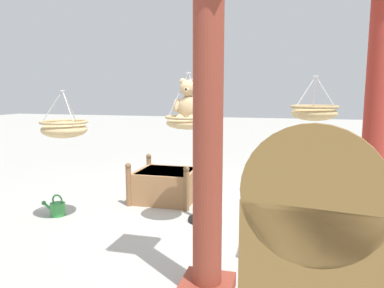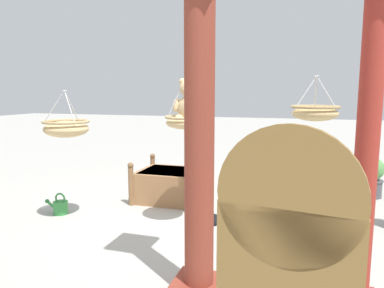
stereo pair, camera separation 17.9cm
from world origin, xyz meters
name	(u,v)px [view 1 (the left image)]	position (x,y,z in m)	size (l,w,h in m)	color
ground_plane	(194,221)	(0.00, 0.00, 0.00)	(40.00, 40.00, 0.00)	#ADAAA3
display_pole_central	(205,169)	(-0.14, -0.04, 0.70)	(0.44, 0.44, 2.29)	black
hanging_basket_with_teddy	(189,122)	(0.01, 0.21, 1.33)	(0.57, 0.57, 0.68)	tan
teddy_bear	(188,103)	(0.01, 0.24, 1.55)	(0.36, 0.32, 0.52)	tan
hanging_basket_left_high	(314,112)	(-1.44, -0.09, 1.45)	(0.55, 0.55, 0.53)	tan
hanging_basket_right_low	(64,128)	(1.55, 0.50, 1.23)	(0.58, 0.58, 0.59)	tan
greenhouse_pillar_left	(373,154)	(-1.78, 1.47, 1.22)	(0.32, 0.32, 2.53)	#9E2D23
greenhouse_pillar_far_back	(208,137)	(-0.55, 1.66, 1.33)	(0.45, 0.45, 2.75)	brown
wooden_planter_box	(166,184)	(0.66, -0.78, 0.26)	(0.99, 0.93, 0.65)	#9E7047
potted_plant_flowering_red	(295,227)	(-1.25, 0.92, 0.39)	(0.42, 0.42, 0.76)	#4C4C51
potted_plant_bushy_green	(366,175)	(-2.42, -1.91, 0.34)	(0.34, 0.34, 0.69)	#4C4C51
potted_plant_small_succulent	(275,176)	(-0.98, -1.46, 0.34)	(0.34, 0.34, 0.67)	beige
display_sign_board	(309,258)	(-1.27, 2.71, 0.91)	(0.67, 0.15, 1.54)	olive
watering_can	(57,208)	(1.87, 0.29, 0.10)	(0.35, 0.20, 0.30)	#338C3F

